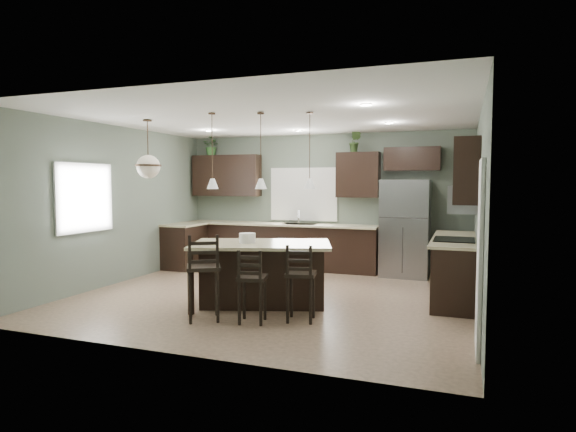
# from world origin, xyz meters

# --- Properties ---
(ground) EXTENTS (6.00, 6.00, 0.00)m
(ground) POSITION_xyz_m (0.00, 0.00, 0.00)
(ground) COLOR #9E8466
(ground) RESTS_ON ground
(pantry_door) EXTENTS (0.04, 0.82, 2.04)m
(pantry_door) POSITION_xyz_m (2.98, -1.55, 1.02)
(pantry_door) COLOR white
(pantry_door) RESTS_ON ground
(window_back) EXTENTS (1.35, 0.02, 1.00)m
(window_back) POSITION_xyz_m (-0.40, 2.73, 1.55)
(window_back) COLOR white
(window_back) RESTS_ON room_shell
(window_left) EXTENTS (0.02, 1.10, 1.00)m
(window_left) POSITION_xyz_m (-2.98, -0.80, 1.55)
(window_left) COLOR white
(window_left) RESTS_ON room_shell
(left_return_cabs) EXTENTS (0.60, 0.90, 0.90)m
(left_return_cabs) POSITION_xyz_m (-2.70, 1.70, 0.45)
(left_return_cabs) COLOR black
(left_return_cabs) RESTS_ON ground
(left_return_countertop) EXTENTS (0.66, 0.96, 0.04)m
(left_return_countertop) POSITION_xyz_m (-2.68, 1.70, 0.92)
(left_return_countertop) COLOR beige
(left_return_countertop) RESTS_ON left_return_cabs
(back_lower_cabs) EXTENTS (4.20, 0.60, 0.90)m
(back_lower_cabs) POSITION_xyz_m (-0.85, 2.45, 0.45)
(back_lower_cabs) COLOR black
(back_lower_cabs) RESTS_ON ground
(back_countertop) EXTENTS (4.20, 0.66, 0.04)m
(back_countertop) POSITION_xyz_m (-0.85, 2.43, 0.92)
(back_countertop) COLOR beige
(back_countertop) RESTS_ON back_lower_cabs
(sink_inset) EXTENTS (0.70, 0.45, 0.01)m
(sink_inset) POSITION_xyz_m (-0.40, 2.43, 0.94)
(sink_inset) COLOR gray
(sink_inset) RESTS_ON back_countertop
(faucet) EXTENTS (0.02, 0.02, 0.28)m
(faucet) POSITION_xyz_m (-0.40, 2.40, 1.08)
(faucet) COLOR silver
(faucet) RESTS_ON back_countertop
(back_upper_left) EXTENTS (1.55, 0.34, 0.90)m
(back_upper_left) POSITION_xyz_m (-2.15, 2.58, 1.95)
(back_upper_left) COLOR black
(back_upper_left) RESTS_ON room_shell
(back_upper_right) EXTENTS (0.85, 0.34, 0.90)m
(back_upper_right) POSITION_xyz_m (0.80, 2.58, 1.95)
(back_upper_right) COLOR black
(back_upper_right) RESTS_ON room_shell
(fridge_header) EXTENTS (1.05, 0.34, 0.45)m
(fridge_header) POSITION_xyz_m (1.85, 2.58, 2.25)
(fridge_header) COLOR black
(fridge_header) RESTS_ON room_shell
(right_lower_cabs) EXTENTS (0.60, 2.35, 0.90)m
(right_lower_cabs) POSITION_xyz_m (2.70, 0.87, 0.45)
(right_lower_cabs) COLOR black
(right_lower_cabs) RESTS_ON ground
(right_countertop) EXTENTS (0.66, 2.35, 0.04)m
(right_countertop) POSITION_xyz_m (2.68, 0.87, 0.92)
(right_countertop) COLOR beige
(right_countertop) RESTS_ON right_lower_cabs
(cooktop) EXTENTS (0.58, 0.75, 0.02)m
(cooktop) POSITION_xyz_m (2.68, 0.60, 0.94)
(cooktop) COLOR black
(cooktop) RESTS_ON right_countertop
(wall_oven_front) EXTENTS (0.01, 0.72, 0.60)m
(wall_oven_front) POSITION_xyz_m (2.40, 0.60, 0.45)
(wall_oven_front) COLOR gray
(wall_oven_front) RESTS_ON right_lower_cabs
(right_upper_cabs) EXTENTS (0.34, 2.35, 0.90)m
(right_upper_cabs) POSITION_xyz_m (2.83, 0.87, 1.95)
(right_upper_cabs) COLOR black
(right_upper_cabs) RESTS_ON room_shell
(microwave) EXTENTS (0.40, 0.75, 0.40)m
(microwave) POSITION_xyz_m (2.78, 0.60, 1.55)
(microwave) COLOR gray
(microwave) RESTS_ON right_upper_cabs
(refrigerator) EXTENTS (0.90, 0.74, 1.85)m
(refrigerator) POSITION_xyz_m (1.76, 2.40, 0.93)
(refrigerator) COLOR gray
(refrigerator) RESTS_ON ground
(kitchen_island) EXTENTS (2.23, 1.69, 0.92)m
(kitchen_island) POSITION_xyz_m (0.05, -0.61, 0.46)
(kitchen_island) COLOR black
(kitchen_island) RESTS_ON ground
(serving_dish) EXTENTS (0.24, 0.24, 0.14)m
(serving_dish) POSITION_xyz_m (-0.14, -0.67, 0.99)
(serving_dish) COLOR silver
(serving_dish) RESTS_ON kitchen_island
(bar_stool_left) EXTENTS (0.58, 0.58, 1.14)m
(bar_stool_left) POSITION_xyz_m (-0.36, -1.55, 0.57)
(bar_stool_left) COLOR black
(bar_stool_left) RESTS_ON ground
(bar_stool_center) EXTENTS (0.42, 0.42, 0.96)m
(bar_stool_center) POSITION_xyz_m (0.29, -1.44, 0.48)
(bar_stool_center) COLOR black
(bar_stool_center) RESTS_ON ground
(bar_stool_right) EXTENTS (0.44, 0.44, 1.01)m
(bar_stool_right) POSITION_xyz_m (0.85, -1.15, 0.51)
(bar_stool_right) COLOR black
(bar_stool_right) RESTS_ON ground
(pendant_left) EXTENTS (0.17, 0.17, 1.10)m
(pendant_left) POSITION_xyz_m (-0.61, -0.83, 2.25)
(pendant_left) COLOR white
(pendant_left) RESTS_ON room_shell
(pendant_center) EXTENTS (0.17, 0.17, 1.10)m
(pendant_center) POSITION_xyz_m (0.05, -0.61, 2.25)
(pendant_center) COLOR silver
(pendant_center) RESTS_ON room_shell
(pendant_right) EXTENTS (0.17, 0.17, 1.10)m
(pendant_right) POSITION_xyz_m (0.72, -0.39, 2.25)
(pendant_right) COLOR white
(pendant_right) RESTS_ON room_shell
(chandelier) EXTENTS (0.41, 0.41, 0.94)m
(chandelier) POSITION_xyz_m (-1.95, -0.50, 2.33)
(chandelier) COLOR beige
(chandelier) RESTS_ON room_shell
(plant_back_left) EXTENTS (0.48, 0.45, 0.42)m
(plant_back_left) POSITION_xyz_m (-2.49, 2.55, 2.61)
(plant_back_left) COLOR #2C5A27
(plant_back_left) RESTS_ON back_upper_left
(plant_back_right) EXTENTS (0.27, 0.23, 0.43)m
(plant_back_right) POSITION_xyz_m (0.73, 2.55, 2.62)
(plant_back_right) COLOR #304920
(plant_back_right) RESTS_ON back_upper_right
(room_shell) EXTENTS (6.00, 6.00, 6.00)m
(room_shell) POSITION_xyz_m (0.00, 0.00, 1.70)
(room_shell) COLOR #5D6A5C
(room_shell) RESTS_ON ground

